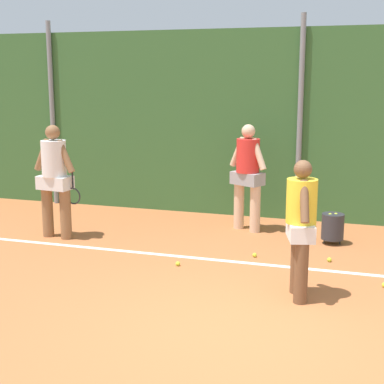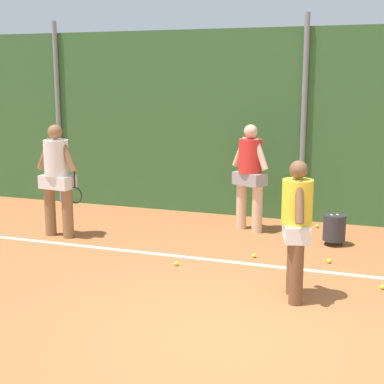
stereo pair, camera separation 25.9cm
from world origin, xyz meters
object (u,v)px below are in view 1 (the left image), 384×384
(player_backcourt_far, at_px, (248,171))
(tennis_ball_3, at_px, (314,225))
(player_foreground_near, at_px, (301,222))
(tennis_ball_1, at_px, (255,255))
(tennis_ball_4, at_px, (384,285))
(tennis_ball_5, at_px, (178,264))
(tennis_ball_2, at_px, (46,210))
(tennis_ball_7, at_px, (329,260))
(player_midcourt, at_px, (55,175))
(ball_hopper, at_px, (333,226))

(player_backcourt_far, height_order, tennis_ball_3, player_backcourt_far)
(player_foreground_near, xyz_separation_m, tennis_ball_1, (-0.82, 1.42, -0.93))
(tennis_ball_1, distance_m, tennis_ball_4, 2.00)
(player_backcourt_far, relative_size, tennis_ball_4, 28.40)
(tennis_ball_1, xyz_separation_m, tennis_ball_5, (-0.98, -0.73, 0.00))
(player_foreground_near, xyz_separation_m, tennis_ball_3, (-0.14, 3.48, -0.93))
(tennis_ball_2, distance_m, tennis_ball_7, 5.88)
(tennis_ball_3, bearing_deg, tennis_ball_7, -78.15)
(player_midcourt, bearing_deg, tennis_ball_1, 5.43)
(player_foreground_near, xyz_separation_m, ball_hopper, (0.24, 2.50, -0.67))
(tennis_ball_3, bearing_deg, ball_hopper, -68.78)
(ball_hopper, xyz_separation_m, tennis_ball_4, (0.79, -1.82, -0.26))
(tennis_ball_3, xyz_separation_m, tennis_ball_7, (0.41, -1.95, 0.00))
(player_foreground_near, relative_size, tennis_ball_3, 26.02)
(tennis_ball_1, bearing_deg, tennis_ball_2, 160.30)
(player_backcourt_far, xyz_separation_m, tennis_ball_3, (1.13, 0.56, -1.02))
(tennis_ball_1, distance_m, tennis_ball_3, 2.17)
(tennis_ball_4, bearing_deg, tennis_ball_1, 158.10)
(player_backcourt_far, distance_m, tennis_ball_1, 1.87)
(ball_hopper, xyz_separation_m, tennis_ball_1, (-1.07, -1.08, -0.26))
(player_backcourt_far, distance_m, tennis_ball_5, 2.51)
(player_backcourt_far, xyz_separation_m, tennis_ball_7, (1.54, -1.40, -1.02))
(ball_hopper, bearing_deg, player_backcourt_far, 164.27)
(tennis_ball_3, height_order, tennis_ball_4, same)
(player_foreground_near, relative_size, tennis_ball_2, 26.02)
(player_midcourt, relative_size, tennis_ball_5, 28.84)
(player_foreground_near, bearing_deg, player_backcourt_far, 8.48)
(ball_hopper, height_order, tennis_ball_3, ball_hopper)
(player_midcourt, bearing_deg, tennis_ball_7, 7.10)
(tennis_ball_2, bearing_deg, tennis_ball_1, -19.70)
(ball_hopper, relative_size, tennis_ball_5, 7.78)
(player_backcourt_far, bearing_deg, player_foreground_near, -39.70)
(tennis_ball_2, bearing_deg, tennis_ball_7, -15.12)
(player_foreground_near, height_order, player_backcourt_far, player_backcourt_far)
(tennis_ball_1, relative_size, tennis_ball_2, 1.00)
(tennis_ball_7, bearing_deg, player_foreground_near, -100.08)
(ball_hopper, xyz_separation_m, tennis_ball_2, (-5.65, 0.56, -0.26))
(tennis_ball_7, bearing_deg, tennis_ball_5, -158.05)
(player_midcourt, relative_size, player_backcourt_far, 1.02)
(player_midcourt, height_order, tennis_ball_4, player_midcourt)
(player_foreground_near, distance_m, tennis_ball_3, 3.60)
(player_backcourt_far, xyz_separation_m, tennis_ball_4, (2.30, -2.25, -1.02))
(player_midcourt, xyz_separation_m, tennis_ball_4, (5.26, -0.82, -1.03))
(tennis_ball_4, distance_m, tennis_ball_5, 2.83)
(ball_hopper, relative_size, tennis_ball_3, 7.78)
(tennis_ball_4, xyz_separation_m, tennis_ball_7, (-0.76, 0.85, 0.00))
(tennis_ball_5, bearing_deg, tennis_ball_2, 146.68)
(tennis_ball_3, relative_size, tennis_ball_4, 1.00)
(player_foreground_near, height_order, tennis_ball_7, player_foreground_near)
(player_backcourt_far, xyz_separation_m, tennis_ball_1, (0.44, -1.50, -1.02))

